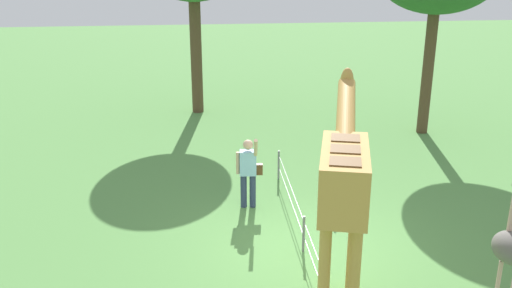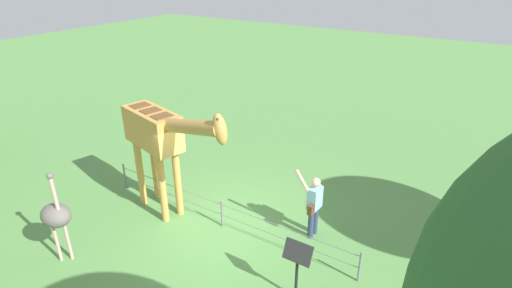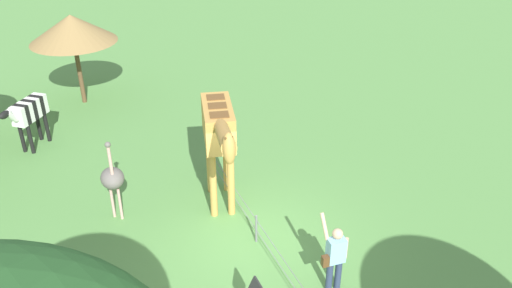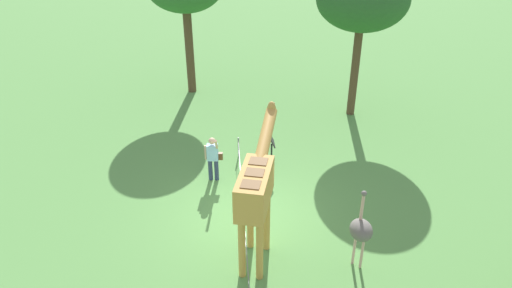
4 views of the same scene
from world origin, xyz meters
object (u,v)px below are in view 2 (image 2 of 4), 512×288
giraffe (160,136)px  info_sign (297,260)px  visitor (314,203)px  ostrich (56,216)px

giraffe → info_sign: size_ratio=2.82×
giraffe → visitor: giraffe is taller
visitor → ostrich: 5.63m
visitor → giraffe: bearing=-162.0°
info_sign → visitor: bearing=106.3°
ostrich → info_sign: bearing=19.9°
giraffe → visitor: 4.00m
giraffe → info_sign: bearing=-10.8°
ostrich → giraffe: bearing=76.0°
ostrich → info_sign: size_ratio=1.70×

